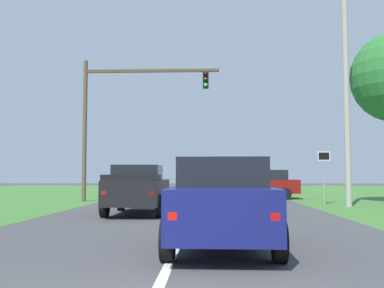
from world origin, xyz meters
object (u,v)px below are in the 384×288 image
at_px(crossing_suv_far, 260,184).
at_px(pickup_truck_lead, 138,188).
at_px(keep_moving_sign, 324,169).
at_px(utility_pole_right, 347,99).
at_px(traffic_light, 120,108).
at_px(red_suv_near, 222,200).

bearing_deg(crossing_suv_far, pickup_truck_lead, -117.68).
distance_m(keep_moving_sign, utility_pole_right, 3.61).
relative_size(pickup_truck_lead, utility_pole_right, 0.49).
distance_m(traffic_light, keep_moving_sign, 11.34).
distance_m(red_suv_near, traffic_light, 16.85).
bearing_deg(utility_pole_right, pickup_truck_lead, -155.26).
bearing_deg(utility_pole_right, traffic_light, 162.10).
relative_size(red_suv_near, crossing_suv_far, 0.99).
relative_size(pickup_truck_lead, crossing_suv_far, 1.03).
bearing_deg(pickup_truck_lead, keep_moving_sign, 34.20).
xyz_separation_m(red_suv_near, traffic_light, (-5.23, 15.46, 4.20)).
xyz_separation_m(keep_moving_sign, utility_pole_right, (0.73, -1.48, 3.21)).
xyz_separation_m(red_suv_near, pickup_truck_lead, (-2.92, 7.65, -0.00)).
bearing_deg(pickup_truck_lead, crossing_suv_far, 62.32).
xyz_separation_m(pickup_truck_lead, crossing_suv_far, (5.74, 10.94, -0.04)).
xyz_separation_m(red_suv_near, utility_pole_right, (6.09, 11.80, 3.99)).
height_order(crossing_suv_far, utility_pole_right, utility_pole_right).
bearing_deg(red_suv_near, keep_moving_sign, 68.00).
bearing_deg(traffic_light, crossing_suv_far, 21.29).
distance_m(crossing_suv_far, utility_pole_right, 8.55).
distance_m(pickup_truck_lead, utility_pole_right, 10.70).
height_order(pickup_truck_lead, crossing_suv_far, pickup_truck_lead).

